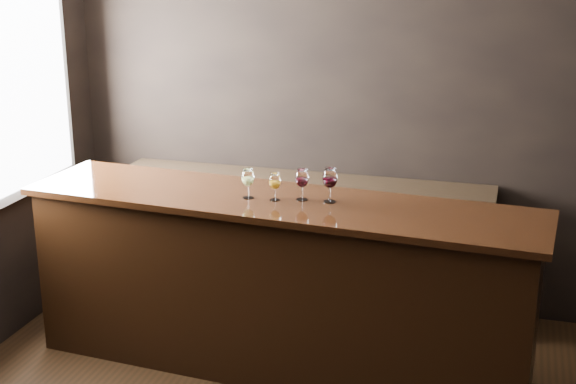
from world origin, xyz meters
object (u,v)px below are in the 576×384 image
(glass_amber, at_px, (275,182))
(back_bar_shelf, at_px, (302,242))
(glass_red_a, at_px, (302,179))
(glass_red_b, at_px, (330,179))
(glass_white, at_px, (248,178))
(bar_counter, at_px, (279,288))

(glass_amber, bearing_deg, back_bar_shelf, 95.37)
(glass_red_a, bearing_deg, glass_red_b, 1.98)
(glass_white, relative_size, glass_red_a, 0.95)
(glass_red_b, bearing_deg, glass_amber, -170.06)
(bar_counter, distance_m, glass_red_a, 0.73)
(bar_counter, height_order, glass_red_b, glass_red_b)
(bar_counter, xyz_separation_m, back_bar_shelf, (-0.11, 0.95, -0.05))
(bar_counter, bearing_deg, glass_amber, -119.62)
(glass_white, height_order, glass_red_a, glass_red_a)
(glass_amber, bearing_deg, glass_red_a, 18.23)
(glass_red_a, bearing_deg, glass_amber, -161.77)
(glass_white, distance_m, glass_red_a, 0.33)
(back_bar_shelf, bearing_deg, glass_amber, -84.63)
(glass_amber, distance_m, glass_red_b, 0.33)
(back_bar_shelf, distance_m, glass_red_a, 1.23)
(back_bar_shelf, distance_m, glass_red_b, 1.28)
(glass_amber, height_order, glass_red_b, glass_red_b)
(glass_red_a, bearing_deg, glass_white, -170.41)
(glass_amber, relative_size, glass_red_b, 0.80)
(back_bar_shelf, bearing_deg, glass_white, -94.48)
(glass_amber, distance_m, glass_red_a, 0.16)
(back_bar_shelf, height_order, glass_red_a, glass_red_a)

